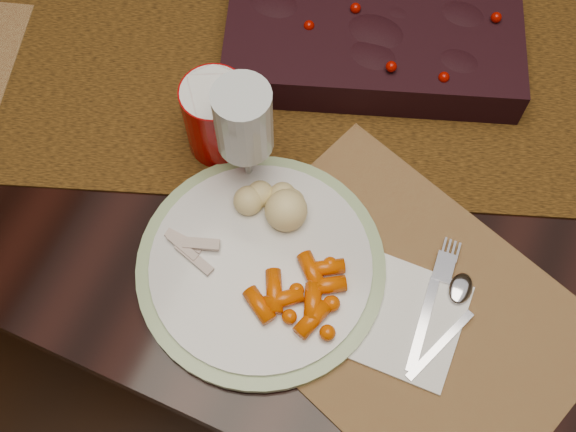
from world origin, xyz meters
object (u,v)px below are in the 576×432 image
at_px(centerpiece, 373,36).
at_px(napkin, 409,321).
at_px(wine_glass, 246,141).
at_px(placemat_main, 402,309).
at_px(dinner_plate, 261,266).
at_px(dining_table, 360,200).
at_px(turkey_shreds, 189,248).
at_px(baby_carrots, 280,281).
at_px(red_cup, 217,118).
at_px(mashed_potatoes, 270,199).

relative_size(centerpiece, napkin, 2.88).
bearing_deg(wine_glass, placemat_main, -19.54).
bearing_deg(dinner_plate, placemat_main, 7.35).
relative_size(dining_table, turkey_shreds, 24.20).
relative_size(centerpiece, baby_carrots, 3.16).
height_order(dining_table, red_cup, red_cup).
distance_m(centerpiece, turkey_shreds, 0.37).
bearing_deg(turkey_shreds, mashed_potatoes, 54.57).
bearing_deg(dinner_plate, red_cup, 131.38).
bearing_deg(turkey_shreds, wine_glass, 81.70).
distance_m(baby_carrots, mashed_potatoes, 0.10).
bearing_deg(napkin, mashed_potatoes, 162.02).
bearing_deg(placemat_main, dinner_plate, -152.83).
bearing_deg(mashed_potatoes, dinner_plate, -74.19).
relative_size(baby_carrots, turkey_shreds, 1.63).
bearing_deg(turkey_shreds, baby_carrots, 2.74).
bearing_deg(napkin, baby_carrots, -172.57).
xyz_separation_m(baby_carrots, mashed_potatoes, (-0.05, 0.08, 0.01)).
relative_size(dinner_plate, mashed_potatoes, 3.34).
xyz_separation_m(dining_table, turkey_shreds, (-0.12, -0.34, 0.40)).
relative_size(napkin, red_cup, 1.22).
bearing_deg(centerpiece, turkey_shreds, -103.67).
relative_size(placemat_main, red_cup, 3.74).
relative_size(centerpiece, wine_glass, 2.11).
xyz_separation_m(dining_table, centerpiece, (-0.03, 0.02, 0.42)).
xyz_separation_m(dinner_plate, baby_carrots, (0.03, -0.01, 0.02)).
bearing_deg(wine_glass, napkin, -21.18).
relative_size(centerpiece, turkey_shreds, 5.14).
height_order(mashed_potatoes, wine_glass, wine_glass).
xyz_separation_m(placemat_main, turkey_shreds, (-0.25, -0.04, 0.03)).
relative_size(centerpiece, red_cup, 3.51).
bearing_deg(wine_glass, baby_carrots, -51.14).
distance_m(turkey_shreds, napkin, 0.26).
height_order(mashed_potatoes, turkey_shreds, mashed_potatoes).
distance_m(placemat_main, baby_carrots, 0.14).
height_order(dining_table, wine_glass, wine_glass).
distance_m(dining_table, wine_glass, 0.52).
distance_m(dinner_plate, napkin, 0.18).
bearing_deg(wine_glass, mashed_potatoes, -38.09).
bearing_deg(red_cup, dinner_plate, -48.62).
height_order(dinner_plate, baby_carrots, baby_carrots).
bearing_deg(napkin, centerpiece, 116.46).
height_order(dinner_plate, wine_glass, wine_glass).
height_order(dining_table, turkey_shreds, turkey_shreds).
distance_m(dinner_plate, turkey_shreds, 0.09).
bearing_deg(centerpiece, wine_glass, -106.37).
relative_size(dining_table, centerpiece, 4.71).
bearing_deg(centerpiece, mashed_potatoes, -95.22).
xyz_separation_m(placemat_main, wine_glass, (-0.23, 0.08, 0.09)).
height_order(mashed_potatoes, napkin, mashed_potatoes).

